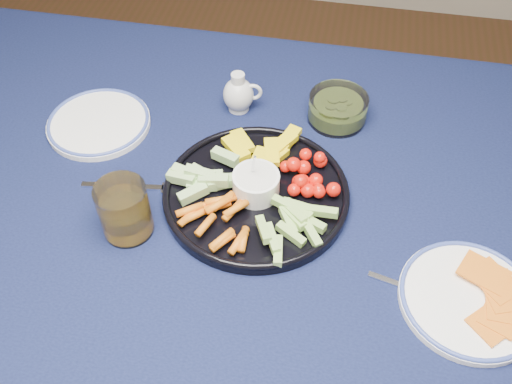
% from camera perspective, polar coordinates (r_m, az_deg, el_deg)
% --- Properties ---
extents(dining_table, '(1.67, 1.07, 0.75)m').
position_cam_1_polar(dining_table, '(1.05, 0.76, -5.53)').
color(dining_table, '#4D2C19').
rests_on(dining_table, ground).
extents(crudite_platter, '(0.33, 0.33, 0.11)m').
position_cam_1_polar(crudite_platter, '(1.00, -0.13, 0.14)').
color(crudite_platter, black).
rests_on(crudite_platter, dining_table).
extents(creamer_pitcher, '(0.08, 0.06, 0.09)m').
position_cam_1_polar(creamer_pitcher, '(1.16, -1.72, 9.75)').
color(creamer_pitcher, silver).
rests_on(creamer_pitcher, dining_table).
extents(pickle_bowl, '(0.12, 0.12, 0.05)m').
position_cam_1_polar(pickle_bowl, '(1.15, 8.16, 8.17)').
color(pickle_bowl, silver).
rests_on(pickle_bowl, dining_table).
extents(cheese_plate, '(0.21, 0.21, 0.03)m').
position_cam_1_polar(cheese_plate, '(0.94, 20.58, -9.90)').
color(cheese_plate, white).
rests_on(cheese_plate, dining_table).
extents(juice_tumbler, '(0.08, 0.08, 0.10)m').
position_cam_1_polar(juice_tumbler, '(0.96, -12.97, -2.01)').
color(juice_tumbler, silver).
rests_on(juice_tumbler, dining_table).
extents(fork_left, '(0.19, 0.04, 0.00)m').
position_cam_1_polar(fork_left, '(1.05, -11.42, 0.47)').
color(fork_left, silver).
rests_on(fork_left, dining_table).
extents(fork_right, '(0.16, 0.05, 0.00)m').
position_cam_1_polar(fork_right, '(0.93, 16.62, -9.78)').
color(fork_right, silver).
rests_on(fork_right, dining_table).
extents(side_plate_extra, '(0.20, 0.20, 0.02)m').
position_cam_1_polar(side_plate_extra, '(1.18, -15.46, 6.70)').
color(side_plate_extra, white).
rests_on(side_plate_extra, dining_table).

